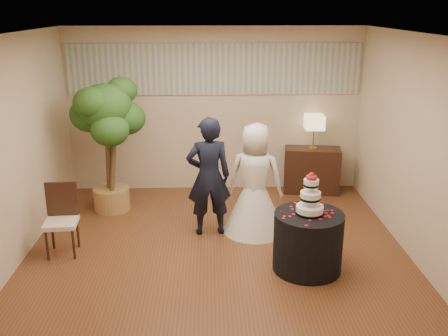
{
  "coord_description": "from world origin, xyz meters",
  "views": [
    {
      "loc": [
        -0.08,
        -5.91,
        3.12
      ],
      "look_at": [
        0.1,
        0.4,
        1.05
      ],
      "focal_mm": 40.0,
      "sensor_mm": 36.0,
      "label": 1
    }
  ],
  "objects_px": {
    "wedding_cake": "(311,193)",
    "console": "(312,170)",
    "side_chair": "(61,221)",
    "table_lamp": "(314,132)",
    "ficus_tree": "(108,146)",
    "groom": "(209,177)",
    "cake_table": "(308,242)",
    "bride": "(255,179)"
  },
  "relations": [
    {
      "from": "groom",
      "to": "ficus_tree",
      "type": "distance_m",
      "value": 1.8
    },
    {
      "from": "table_lamp",
      "to": "ficus_tree",
      "type": "bearing_deg",
      "value": -167.9
    },
    {
      "from": "wedding_cake",
      "to": "console",
      "type": "distance_m",
      "value": 2.81
    },
    {
      "from": "table_lamp",
      "to": "console",
      "type": "bearing_deg",
      "value": 180.0
    },
    {
      "from": "ficus_tree",
      "to": "side_chair",
      "type": "relative_size",
      "value": 2.28
    },
    {
      "from": "bride",
      "to": "side_chair",
      "type": "xyz_separation_m",
      "value": [
        -2.56,
        -0.63,
        -0.33
      ]
    },
    {
      "from": "groom",
      "to": "wedding_cake",
      "type": "relative_size",
      "value": 3.25
    },
    {
      "from": "cake_table",
      "to": "console",
      "type": "bearing_deg",
      "value": 77.88
    },
    {
      "from": "groom",
      "to": "bride",
      "type": "xyz_separation_m",
      "value": [
        0.65,
        0.05,
        -0.05
      ]
    },
    {
      "from": "side_chair",
      "to": "ficus_tree",
      "type": "bearing_deg",
      "value": 71.69
    },
    {
      "from": "groom",
      "to": "side_chair",
      "type": "height_order",
      "value": "groom"
    },
    {
      "from": "wedding_cake",
      "to": "console",
      "type": "xyz_separation_m",
      "value": [
        0.58,
        2.68,
        -0.61
      ]
    },
    {
      "from": "groom",
      "to": "table_lamp",
      "type": "distance_m",
      "value": 2.41
    },
    {
      "from": "cake_table",
      "to": "side_chair",
      "type": "height_order",
      "value": "side_chair"
    },
    {
      "from": "console",
      "to": "table_lamp",
      "type": "bearing_deg",
      "value": 7.89
    },
    {
      "from": "wedding_cake",
      "to": "table_lamp",
      "type": "xyz_separation_m",
      "value": [
        0.58,
        2.68,
        0.08
      ]
    },
    {
      "from": "table_lamp",
      "to": "cake_table",
      "type": "bearing_deg",
      "value": -102.12
    },
    {
      "from": "groom",
      "to": "cake_table",
      "type": "distance_m",
      "value": 1.68
    },
    {
      "from": "bride",
      "to": "side_chair",
      "type": "bearing_deg",
      "value": 28.64
    },
    {
      "from": "console",
      "to": "side_chair",
      "type": "bearing_deg",
      "value": -141.46
    },
    {
      "from": "cake_table",
      "to": "console",
      "type": "relative_size",
      "value": 0.89
    },
    {
      "from": "wedding_cake",
      "to": "ficus_tree",
      "type": "height_order",
      "value": "ficus_tree"
    },
    {
      "from": "table_lamp",
      "to": "ficus_tree",
      "type": "relative_size",
      "value": 0.27
    },
    {
      "from": "cake_table",
      "to": "ficus_tree",
      "type": "xyz_separation_m",
      "value": [
        -2.76,
        1.97,
        0.69
      ]
    },
    {
      "from": "cake_table",
      "to": "table_lamp",
      "type": "relative_size",
      "value": 1.45
    },
    {
      "from": "console",
      "to": "ficus_tree",
      "type": "xyz_separation_m",
      "value": [
        -3.33,
        -0.71,
        0.67
      ]
    },
    {
      "from": "wedding_cake",
      "to": "ficus_tree",
      "type": "bearing_deg",
      "value": 144.5
    },
    {
      "from": "table_lamp",
      "to": "ficus_tree",
      "type": "xyz_separation_m",
      "value": [
        -3.33,
        -0.71,
        -0.01
      ]
    },
    {
      "from": "console",
      "to": "table_lamp",
      "type": "distance_m",
      "value": 0.68
    },
    {
      "from": "wedding_cake",
      "to": "table_lamp",
      "type": "bearing_deg",
      "value": 77.88
    },
    {
      "from": "groom",
      "to": "table_lamp",
      "type": "bearing_deg",
      "value": -145.12
    },
    {
      "from": "bride",
      "to": "ficus_tree",
      "type": "relative_size",
      "value": 0.75
    },
    {
      "from": "groom",
      "to": "wedding_cake",
      "type": "bearing_deg",
      "value": 131.21
    },
    {
      "from": "bride",
      "to": "side_chair",
      "type": "relative_size",
      "value": 1.71
    },
    {
      "from": "bride",
      "to": "table_lamp",
      "type": "distance_m",
      "value": 1.95
    },
    {
      "from": "cake_table",
      "to": "side_chair",
      "type": "xyz_separation_m",
      "value": [
        -3.12,
        0.49,
        0.1
      ]
    },
    {
      "from": "ficus_tree",
      "to": "bride",
      "type": "bearing_deg",
      "value": -20.98
    },
    {
      "from": "ficus_tree",
      "to": "groom",
      "type": "bearing_deg",
      "value": -30.0
    },
    {
      "from": "cake_table",
      "to": "bride",
      "type": "bearing_deg",
      "value": 116.34
    },
    {
      "from": "table_lamp",
      "to": "side_chair",
      "type": "height_order",
      "value": "table_lamp"
    },
    {
      "from": "groom",
      "to": "ficus_tree",
      "type": "relative_size",
      "value": 0.8
    },
    {
      "from": "bride",
      "to": "table_lamp",
      "type": "bearing_deg",
      "value": -111.21
    }
  ]
}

